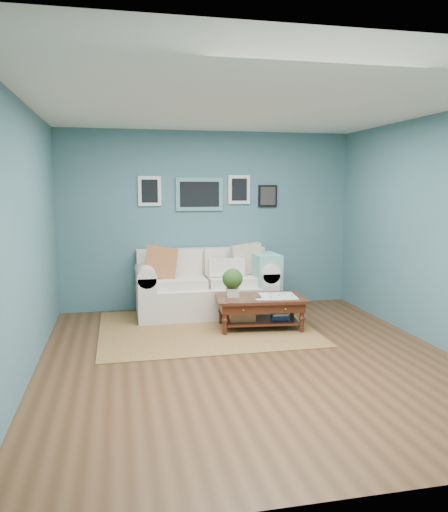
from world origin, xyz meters
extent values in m
plane|color=brown|center=(0.00, 0.00, 0.00)|extent=(5.00, 5.00, 0.00)
plane|color=white|center=(0.00, 0.00, 2.70)|extent=(5.00, 5.00, 0.00)
cube|color=#406D71|center=(0.00, 2.50, 1.35)|extent=(4.50, 0.02, 2.70)
cube|color=#406D71|center=(0.00, -2.50, 1.35)|extent=(4.50, 0.02, 2.70)
cube|color=#406D71|center=(-2.25, 0.00, 1.35)|extent=(0.02, 5.00, 2.70)
cube|color=#406D71|center=(2.25, 0.00, 1.35)|extent=(0.02, 5.00, 2.70)
cube|color=#599395|center=(-0.14, 2.48, 1.75)|extent=(0.72, 0.03, 0.50)
cube|color=black|center=(-0.14, 2.46, 1.75)|extent=(0.60, 0.01, 0.38)
cube|color=white|center=(-0.89, 2.48, 1.80)|extent=(0.34, 0.03, 0.44)
cube|color=white|center=(0.48, 2.48, 1.82)|extent=(0.34, 0.03, 0.44)
cube|color=black|center=(0.94, 2.48, 1.72)|extent=(0.30, 0.03, 0.34)
cube|color=brown|center=(-0.27, 1.26, 0.01)|extent=(2.75, 2.20, 0.01)
cube|color=#EFE2CF|center=(-0.14, 1.99, 0.22)|extent=(1.48, 0.92, 0.44)
cube|color=#EFE2CF|center=(-0.14, 2.34, 0.69)|extent=(1.94, 0.23, 0.50)
cube|color=#EFE2CF|center=(-1.01, 1.99, 0.32)|extent=(0.25, 0.92, 0.65)
cube|color=#EFE2CF|center=(0.72, 1.99, 0.32)|extent=(0.25, 0.92, 0.65)
cylinder|color=#EFE2CF|center=(-1.01, 1.99, 0.65)|extent=(0.27, 0.92, 0.27)
cylinder|color=#EFE2CF|center=(0.72, 1.99, 0.65)|extent=(0.27, 0.92, 0.27)
cube|color=#EFE2CF|center=(-0.54, 1.93, 0.51)|extent=(0.75, 0.58, 0.14)
cube|color=#EFE2CF|center=(0.26, 1.93, 0.51)|extent=(0.75, 0.58, 0.14)
cube|color=#EFE2CF|center=(-0.54, 2.22, 0.76)|extent=(0.75, 0.13, 0.38)
cube|color=#EFE2CF|center=(0.26, 2.22, 0.76)|extent=(0.75, 0.13, 0.38)
cube|color=#B2472C|center=(-0.79, 1.94, 0.80)|extent=(0.50, 0.18, 0.49)
cube|color=beige|center=(0.48, 2.01, 0.80)|extent=(0.49, 0.19, 0.48)
cube|color=beige|center=(0.15, 1.89, 0.71)|extent=(0.52, 0.13, 0.25)
cube|color=#7CBBB1|center=(0.72, 1.86, 0.48)|extent=(0.35, 0.57, 0.83)
cube|color=black|center=(0.44, 1.12, 0.41)|extent=(1.21, 0.79, 0.04)
cube|color=black|center=(0.44, 1.12, 0.33)|extent=(1.13, 0.70, 0.11)
cube|color=black|center=(0.44, 1.12, 0.11)|extent=(1.02, 0.60, 0.02)
sphere|color=gold|center=(0.14, 0.84, 0.33)|extent=(0.03, 0.03, 0.03)
sphere|color=gold|center=(0.67, 0.78, 0.33)|extent=(0.03, 0.03, 0.03)
cylinder|color=black|center=(-0.08, 0.92, 0.20)|extent=(0.06, 0.06, 0.39)
cylinder|color=black|center=(0.90, 0.81, 0.20)|extent=(0.06, 0.06, 0.39)
cylinder|color=black|center=(-0.03, 1.43, 0.20)|extent=(0.06, 0.06, 0.39)
cylinder|color=black|center=(0.96, 1.32, 0.20)|extent=(0.06, 0.06, 0.39)
cube|color=beige|center=(0.08, 1.21, 0.49)|extent=(0.17, 0.17, 0.11)
sphere|color=#1E4513|center=(0.08, 1.21, 0.67)|extent=(0.27, 0.27, 0.27)
cube|color=silver|center=(0.68, 1.09, 0.43)|extent=(0.51, 0.51, 0.01)
cube|color=#A66A44|center=(0.20, 1.15, 0.22)|extent=(0.35, 0.26, 0.19)
cube|color=navy|center=(0.71, 1.11, 0.17)|extent=(0.25, 0.20, 0.11)
camera|label=1|loc=(-1.37, -5.06, 1.87)|focal=35.00mm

